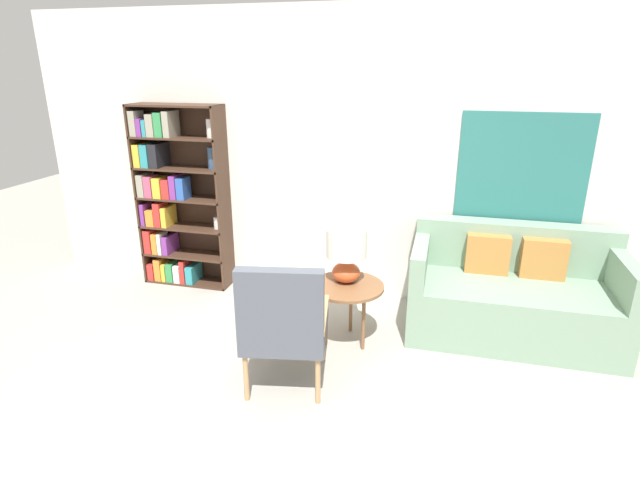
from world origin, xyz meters
TOP-DOWN VIEW (x-y plane):
  - ground_plane at (0.00, 0.00)m, footprint 14.00×14.00m
  - wall_back at (0.03, 2.03)m, footprint 6.40×0.08m
  - bookshelf at (-1.73, 1.84)m, footprint 0.91×0.30m
  - armchair at (-0.06, 0.32)m, footprint 0.67×0.70m
  - couch at (1.56, 1.57)m, footprint 1.68×0.87m
  - side_table at (0.23, 1.07)m, footprint 0.59×0.59m
  - table_lamp at (0.21, 1.13)m, footprint 0.33×0.33m

SIDE VIEW (x-z plane):
  - ground_plane at x=0.00m, z-range 0.00..0.00m
  - couch at x=1.56m, z-range -0.10..0.80m
  - side_table at x=0.23m, z-range 0.21..0.72m
  - armchair at x=-0.06m, z-range 0.06..1.04m
  - table_lamp at x=0.21m, z-range 0.56..1.01m
  - bookshelf at x=-1.73m, z-range 0.00..1.84m
  - wall_back at x=0.03m, z-range 0.00..2.70m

